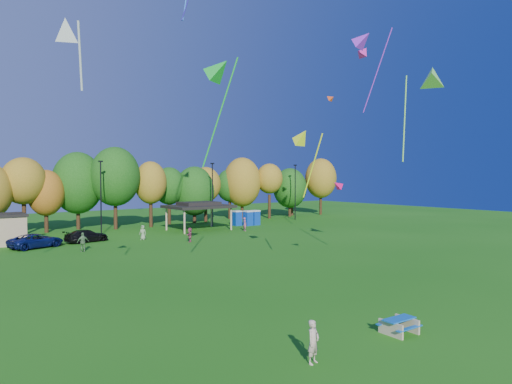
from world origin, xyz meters
TOP-DOWN VIEW (x-y plane):
  - ground at (0.00, 0.00)m, footprint 160.00×160.00m
  - tree_line at (-1.03, 45.51)m, footprint 93.57×10.55m
  - lamp_posts at (2.00, 40.00)m, footprint 64.50×0.25m
  - pavilion at (14.00, 37.00)m, footprint 8.20×6.20m
  - porta_potties at (22.47, 37.77)m, footprint 3.75×2.16m
  - picnic_table at (1.04, -3.39)m, footprint 1.68×1.41m
  - kite_flyer at (-4.43, -3.41)m, footprint 0.70×0.54m
  - car_c at (-6.64, 33.68)m, footprint 5.69×3.92m
  - car_d at (-1.36, 34.74)m, footprint 5.00×2.88m
  - far_person_0 at (-3.62, 28.41)m, footprint 1.10×0.49m
  - far_person_1 at (4.24, 32.71)m, footprint 0.91×0.96m
  - far_person_2 at (18.24, 32.41)m, footprint 0.51×0.70m
  - far_person_3 at (7.65, 28.01)m, footprint 1.28×1.40m
  - kite_0 at (7.39, 9.93)m, footprint 1.66×3.40m
  - kite_3 at (-10.83, 5.95)m, footprint 1.63×2.28m
  - kite_6 at (20.93, 15.17)m, footprint 1.82×1.44m
  - kite_8 at (24.68, 23.58)m, footprint 1.23×1.43m
  - kite_10 at (14.21, 3.27)m, footprint 4.53×3.21m
  - kite_12 at (-0.32, 9.63)m, footprint 3.12×4.34m
  - kite_13 at (19.16, 13.81)m, footprint 2.49×5.12m
  - kite_14 at (10.07, 8.73)m, footprint 1.24×1.09m

SIDE VIEW (x-z plane):
  - ground at x=0.00m, z-range 0.00..0.00m
  - picnic_table at x=1.04m, z-range 0.06..0.76m
  - car_d at x=-1.36m, z-range 0.00..1.36m
  - car_c at x=-6.64m, z-range 0.00..1.45m
  - far_person_3 at x=7.65m, z-range 0.00..1.55m
  - far_person_1 at x=4.24m, z-range 0.00..1.65m
  - kite_flyer at x=-4.43m, z-range 0.00..1.68m
  - far_person_2 at x=18.24m, z-range 0.00..1.78m
  - far_person_0 at x=-3.62m, z-range 0.00..1.86m
  - porta_potties at x=22.47m, z-range 0.01..2.19m
  - pavilion at x=14.00m, z-range 1.34..5.11m
  - lamp_posts at x=2.00m, z-range 0.36..9.45m
  - tree_line at x=-1.03m, z-range 0.34..11.49m
  - kite_14 at x=10.07m, z-range 5.97..7.02m
  - kite_0 at x=7.39m, z-range 7.39..12.92m
  - kite_3 at x=-10.83m, z-range 12.05..15.58m
  - kite_12 at x=-0.32m, z-range 10.34..17.96m
  - kite_10 at x=14.21m, z-range 10.74..18.48m
  - kite_8 at x=24.68m, z-range 16.19..17.41m
  - kite_6 at x=20.93m, z-range 19.17..20.85m
  - kite_13 at x=19.16m, z-range 16.27..24.90m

